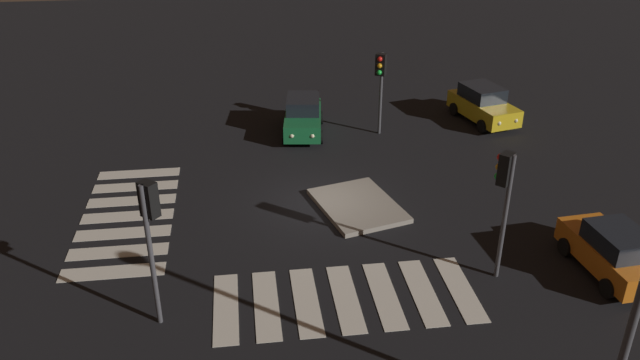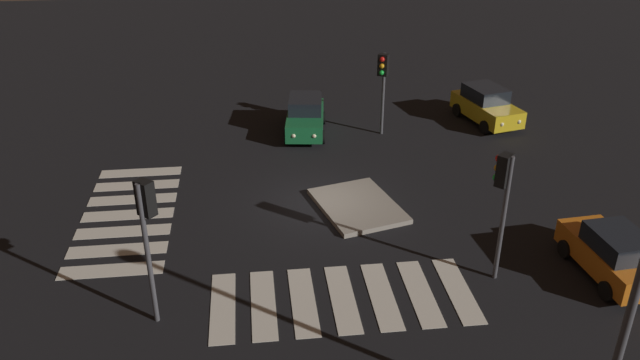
{
  "view_description": "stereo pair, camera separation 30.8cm",
  "coord_description": "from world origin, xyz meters",
  "views": [
    {
      "loc": [
        20.32,
        -2.69,
        11.45
      ],
      "look_at": [
        0.0,
        0.0,
        1.0
      ],
      "focal_mm": 35.69,
      "sensor_mm": 36.0,
      "label": 1
    },
    {
      "loc": [
        20.36,
        -2.39,
        11.45
      ],
      "look_at": [
        0.0,
        0.0,
        1.0
      ],
      "focal_mm": 35.69,
      "sensor_mm": 36.0,
      "label": 2
    }
  ],
  "objects": [
    {
      "name": "traffic_light_north",
      "position": [
        5.06,
        4.65,
        3.08
      ],
      "size": [
        0.53,
        0.54,
        4.06
      ],
      "rotation": [
        0.0,
        0.0,
        -2.4
      ],
      "color": "#47474C",
      "rests_on": "ground"
    },
    {
      "name": "ground_plane",
      "position": [
        0.0,
        0.0,
        0.0
      ],
      "size": [
        80.0,
        80.0,
        0.0
      ],
      "primitive_type": "plane",
      "color": "black"
    },
    {
      "name": "traffic_island",
      "position": [
        0.45,
        1.34,
        0.09
      ],
      "size": [
        4.07,
        3.45,
        0.18
      ],
      "color": "gray",
      "rests_on": "ground"
    },
    {
      "name": "car_yellow",
      "position": [
        -7.21,
        8.86,
        0.84
      ],
      "size": [
        4.16,
        2.53,
        1.71
      ],
      "rotation": [
        0.0,
        0.0,
        0.24
      ],
      "color": "gold",
      "rests_on": "ground"
    },
    {
      "name": "car_orange",
      "position": [
        5.45,
        8.23,
        0.78
      ],
      "size": [
        3.76,
        1.96,
        1.6
      ],
      "rotation": [
        0.0,
        0.0,
        3.22
      ],
      "color": "orange",
      "rests_on": "ground"
    },
    {
      "name": "car_green",
      "position": [
        -6.86,
        0.13,
        0.82
      ],
      "size": [
        3.98,
        2.19,
        1.67
      ],
      "rotation": [
        0.0,
        0.0,
        -0.13
      ],
      "color": "#196B38",
      "rests_on": "ground"
    },
    {
      "name": "traffic_light_west",
      "position": [
        -6.21,
        3.53,
        2.88
      ],
      "size": [
        0.53,
        0.54,
        3.8
      ],
      "rotation": [
        0.0,
        0.0,
        -0.52
      ],
      "color": "#47474C",
      "rests_on": "ground"
    },
    {
      "name": "traffic_light_east",
      "position": [
        5.91,
        -5.15,
        3.22
      ],
      "size": [
        0.53,
        0.54,
        4.25
      ],
      "rotation": [
        0.0,
        0.0,
        2.42
      ],
      "color": "#47474C",
      "rests_on": "ground"
    },
    {
      "name": "crosswalk_near",
      "position": [
        0.0,
        -6.92,
        0.01
      ],
      "size": [
        7.6,
        3.2,
        0.02
      ],
      "color": "silver",
      "rests_on": "ground"
    },
    {
      "name": "crosswalk_side",
      "position": [
        5.67,
        0.0,
        0.01
      ],
      "size": [
        3.2,
        7.6,
        0.02
      ],
      "color": "silver",
      "rests_on": "ground"
    }
  ]
}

